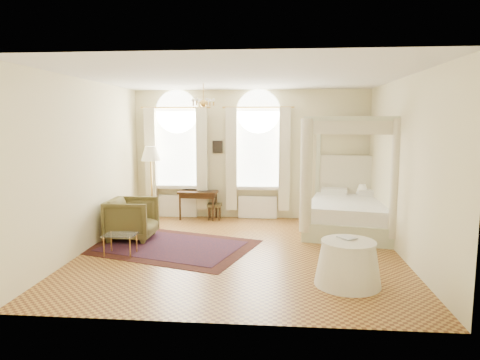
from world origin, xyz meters
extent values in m
plane|color=#AD7D32|center=(0.00, 0.00, 0.00)|extent=(6.00, 6.00, 0.00)
plane|color=beige|center=(0.00, 3.00, 1.65)|extent=(6.00, 0.00, 6.00)
plane|color=beige|center=(0.00, -3.00, 1.65)|extent=(6.00, 0.00, 6.00)
plane|color=beige|center=(-3.00, 0.00, 1.65)|extent=(0.00, 6.00, 6.00)
plane|color=beige|center=(3.00, 0.00, 1.65)|extent=(0.00, 6.00, 6.00)
plane|color=white|center=(0.00, 0.00, 3.30)|extent=(6.00, 6.00, 0.00)
cube|color=white|center=(-1.90, 2.97, 1.80)|extent=(1.10, 0.04, 1.90)
cylinder|color=white|center=(-1.90, 2.97, 2.75)|extent=(1.10, 0.04, 1.10)
cube|color=white|center=(-1.90, 2.88, 0.81)|extent=(1.32, 0.24, 0.08)
cube|color=beige|center=(-2.57, 2.80, 1.55)|extent=(0.28, 0.14, 2.60)
cube|color=beige|center=(-1.23, 2.80, 1.55)|extent=(0.28, 0.14, 2.60)
cube|color=white|center=(-1.90, 2.90, 0.30)|extent=(1.00, 0.12, 0.58)
cube|color=white|center=(0.20, 2.97, 1.80)|extent=(1.10, 0.04, 1.90)
cylinder|color=white|center=(0.20, 2.97, 2.75)|extent=(1.10, 0.04, 1.10)
cube|color=white|center=(0.20, 2.88, 0.81)|extent=(1.32, 0.24, 0.08)
cube|color=beige|center=(-0.47, 2.80, 1.55)|extent=(0.28, 0.14, 2.60)
cube|color=beige|center=(0.87, 2.80, 1.55)|extent=(0.28, 0.14, 2.60)
cube|color=white|center=(0.20, 2.90, 0.30)|extent=(1.00, 0.12, 0.58)
cylinder|color=#C09340|center=(-0.90, 1.20, 3.10)|extent=(0.02, 0.02, 0.40)
sphere|color=#C09340|center=(-0.90, 1.20, 2.88)|extent=(0.16, 0.16, 0.16)
sphere|color=beige|center=(-0.68, 1.20, 2.95)|extent=(0.07, 0.07, 0.07)
sphere|color=beige|center=(-0.79, 1.39, 2.95)|extent=(0.07, 0.07, 0.07)
sphere|color=beige|center=(-1.01, 1.39, 2.95)|extent=(0.07, 0.07, 0.07)
sphere|color=beige|center=(-1.12, 1.20, 2.95)|extent=(0.07, 0.07, 0.07)
sphere|color=beige|center=(-1.01, 1.01, 2.95)|extent=(0.07, 0.07, 0.07)
sphere|color=beige|center=(-0.79, 1.01, 2.95)|extent=(0.07, 0.07, 0.07)
cube|color=black|center=(-0.85, 2.97, 1.85)|extent=(0.26, 0.03, 0.32)
cube|color=black|center=(1.45, 2.97, 1.95)|extent=(0.22, 0.03, 0.26)
cube|color=beige|center=(2.37, 1.70, 0.20)|extent=(2.32, 2.66, 0.40)
cube|color=white|center=(2.37, 1.70, 0.55)|extent=(2.19, 2.53, 0.31)
cube|color=beige|center=(2.59, 2.79, 1.00)|extent=(1.87, 0.47, 1.33)
cube|color=beige|center=(1.73, 2.95, 1.28)|extent=(0.12, 0.12, 2.55)
cube|color=beige|center=(3.45, 2.60, 1.28)|extent=(0.12, 0.12, 2.55)
cube|color=beige|center=(1.29, 0.80, 1.28)|extent=(0.12, 0.12, 2.55)
cube|color=beige|center=(3.01, 0.44, 1.28)|extent=(0.12, 0.12, 2.55)
cube|color=beige|center=(2.59, 2.77, 2.55)|extent=(1.87, 0.47, 0.09)
cube|color=beige|center=(2.15, 0.62, 2.55)|extent=(1.87, 0.47, 0.09)
cube|color=beige|center=(1.51, 1.87, 2.55)|extent=(0.55, 2.30, 0.09)
cube|color=beige|center=(3.23, 1.52, 2.55)|extent=(0.55, 2.30, 0.09)
cube|color=beige|center=(2.59, 2.77, 2.40)|extent=(1.92, 0.44, 0.31)
cube|color=beige|center=(2.15, 0.62, 2.40)|extent=(1.92, 0.44, 0.31)
cube|color=beige|center=(1.51, 1.87, 2.40)|extent=(0.52, 2.36, 0.31)
cube|color=beige|center=(3.23, 1.52, 2.40)|extent=(0.52, 2.36, 0.31)
cylinder|color=beige|center=(1.29, 0.80, 1.39)|extent=(0.24, 0.24, 2.33)
cylinder|color=beige|center=(3.01, 0.44, 1.39)|extent=(0.24, 0.24, 2.33)
cube|color=#331F0D|center=(2.70, 2.48, 0.28)|extent=(0.50, 0.48, 0.56)
cylinder|color=#C09340|center=(2.77, 2.57, 0.66)|extent=(0.12, 0.12, 0.20)
cone|color=beige|center=(2.77, 2.57, 0.86)|extent=(0.28, 0.28, 0.22)
cube|color=#331F0D|center=(-1.32, 2.70, 0.70)|extent=(1.01, 0.57, 0.06)
cube|color=#331F0D|center=(-1.32, 2.70, 0.61)|extent=(0.90, 0.47, 0.10)
cylinder|color=#331F0D|center=(-1.74, 2.92, 0.34)|extent=(0.05, 0.05, 0.68)
cylinder|color=#331F0D|center=(-0.88, 2.87, 0.34)|extent=(0.05, 0.05, 0.68)
cylinder|color=#331F0D|center=(-1.76, 2.53, 0.34)|extent=(0.05, 0.05, 0.68)
cylinder|color=#331F0D|center=(-0.91, 2.48, 0.34)|extent=(0.05, 0.05, 0.68)
imported|color=black|center=(-1.12, 2.63, 0.75)|extent=(0.35, 0.23, 0.03)
cube|color=#4B3E20|center=(-0.90, 2.70, 0.37)|extent=(0.37, 0.37, 0.07)
cylinder|color=#331F0D|center=(-1.03, 2.56, 0.17)|extent=(0.04, 0.04, 0.34)
cylinder|color=#331F0D|center=(-0.76, 2.57, 0.17)|extent=(0.04, 0.04, 0.34)
cylinder|color=#331F0D|center=(-1.04, 2.83, 0.17)|extent=(0.04, 0.04, 0.34)
cylinder|color=#331F0D|center=(-0.77, 2.84, 0.17)|extent=(0.04, 0.04, 0.34)
imported|color=#4D4421|center=(-2.38, 0.69, 0.44)|extent=(0.97, 0.94, 0.88)
cube|color=white|center=(-2.23, -0.40, 0.39)|extent=(0.60, 0.43, 0.02)
cylinder|color=#C09340|center=(-2.49, -0.56, 0.19)|extent=(0.02, 0.02, 0.39)
cylinder|color=#C09340|center=(-1.98, -0.57, 0.19)|extent=(0.02, 0.02, 0.39)
cylinder|color=#C09340|center=(-2.48, -0.23, 0.19)|extent=(0.02, 0.02, 0.39)
cylinder|color=#C09340|center=(-1.97, -0.24, 0.19)|extent=(0.02, 0.02, 0.39)
cylinder|color=#C09340|center=(-2.45, 2.40, 0.02)|extent=(0.33, 0.33, 0.03)
cylinder|color=#C09340|center=(-2.45, 2.40, 0.83)|extent=(0.04, 0.04, 1.65)
cone|color=beige|center=(-2.45, 2.40, 1.71)|extent=(0.49, 0.49, 0.35)
cube|color=#42180F|center=(-1.39, 0.19, 0.00)|extent=(3.61, 3.04, 0.01)
cube|color=black|center=(-1.39, 0.19, 0.01)|extent=(3.01, 2.44, 0.01)
cone|color=silver|center=(1.79, -1.55, 0.33)|extent=(1.01, 1.01, 0.65)
cylinder|color=silver|center=(1.79, -1.55, 0.67)|extent=(0.83, 0.83, 0.04)
imported|color=black|center=(1.70, -1.47, 0.70)|extent=(0.33, 0.35, 0.03)
camera|label=1|loc=(0.70, -7.98, 2.48)|focal=32.00mm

